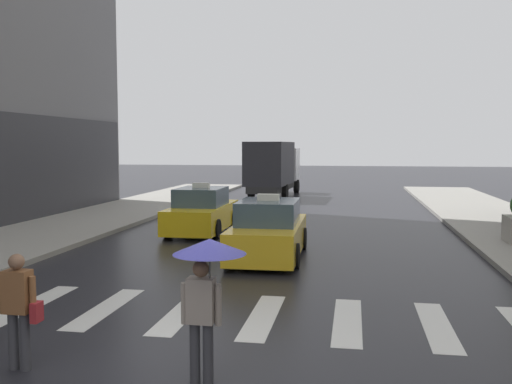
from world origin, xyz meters
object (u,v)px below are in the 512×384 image
taxi_lead (269,232)px  pedestrian_with_handbag (19,305)px  pedestrian_with_umbrella (207,271)px  box_truck (273,167)px  taxi_second (202,212)px

taxi_lead → pedestrian_with_handbag: bearing=-104.9°
taxi_lead → pedestrian_with_umbrella: bearing=-86.9°
box_truck → pedestrian_with_handbag: bearing=-89.4°
box_truck → pedestrian_with_umbrella: box_truck is taller
box_truck → taxi_lead: bearing=-82.2°
taxi_second → box_truck: size_ratio=0.60×
pedestrian_with_handbag → taxi_lead: bearing=75.1°
taxi_second → box_truck: box_truck is taller
taxi_second → taxi_lead: bearing=-53.6°
taxi_lead → pedestrian_with_handbag: (-2.24, -8.41, 0.21)m
taxi_second → pedestrian_with_handbag: 12.64m
taxi_second → pedestrian_with_handbag: taxi_second is taller
pedestrian_with_umbrella → pedestrian_with_handbag: (-2.70, -0.01, -0.58)m
box_truck → pedestrian_with_umbrella: (2.97, -26.70, -0.34)m
pedestrian_with_umbrella → box_truck: bearing=96.3°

